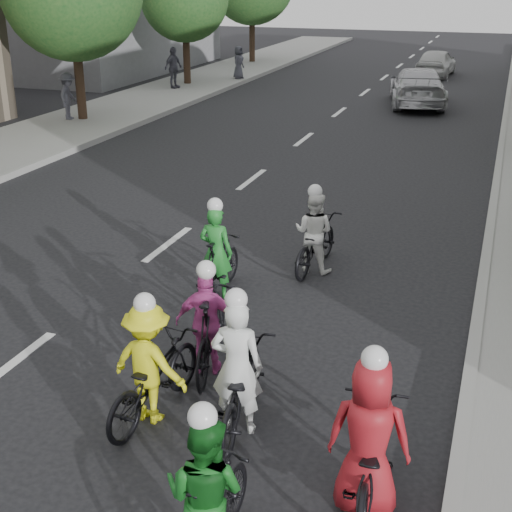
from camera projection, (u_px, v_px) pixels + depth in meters
The scene contains 15 objects.
ground at pixel (9, 366), 9.87m from camera, with size 120.00×120.00×0.00m, color black.
curb_left at pixel (54, 157), 20.45m from camera, with size 0.18×80.00×0.18m, color #999993.
curb_right at pixel (494, 199), 16.73m from camera, with size 0.18×80.00×0.18m, color #999993.
cyclist_0 at pixel (239, 382), 8.39m from camera, with size 0.91×1.97×1.84m.
cyclist_1 at pixel (369, 451), 7.11m from camera, with size 0.88×1.96×1.87m.
cyclist_2 at pixel (218, 261), 11.86m from camera, with size 0.58×1.68×1.72m.
cyclist_3 at pixel (210, 328), 9.58m from camera, with size 0.93×1.97×1.64m.
cyclist_4 at pixel (314, 239), 12.86m from camera, with size 0.83×1.91×1.63m.
cyclist_5 at pixel (208, 504), 6.40m from camera, with size 0.81×1.67×1.74m.
cyclist_6 at pixel (151, 372), 8.57m from camera, with size 1.05×1.97×1.68m.
follow_car_lead at pixel (418, 87), 28.44m from camera, with size 2.09×5.14×1.49m, color #B4B4B9.
follow_car_trail at pixel (436, 62), 36.31m from camera, with size 1.62×4.03×1.37m, color silver.
spectator_0 at pixel (68, 96), 25.06m from camera, with size 1.04×0.60×1.61m, color #555563.
spectator_1 at pixel (173, 68), 31.61m from camera, with size 1.05×0.44×1.79m, color #53525F.
spectator_2 at pixel (238, 62), 34.45m from camera, with size 0.75×0.49×1.53m, color #44444F.
Camera 1 is at (6.08, -6.96, 5.12)m, focal length 50.00 mm.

